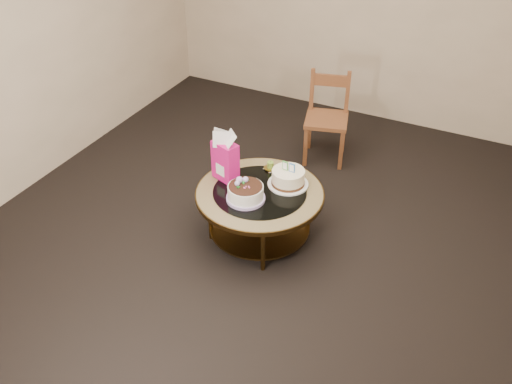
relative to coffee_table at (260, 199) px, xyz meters
The scene contains 8 objects.
ground 0.38m from the coffee_table, 164.05° to the left, with size 5.00×5.00×0.00m, color black.
room_walls 1.16m from the coffee_table, 164.05° to the left, with size 4.52×5.02×2.61m.
coffee_table is the anchor object (origin of this frame).
decorated_cake 0.21m from the coffee_table, 108.51° to the right, with size 0.30×0.30×0.18m.
cream_cake 0.28m from the coffee_table, 48.49° to the left, with size 0.33×0.33×0.21m.
gift_bag 0.44m from the coffee_table, behind, with size 0.24×0.20×0.43m.
pillar_candle 0.34m from the coffee_table, 100.77° to the left, with size 0.11×0.11×0.08m.
dining_chair 1.43m from the coffee_table, 89.16° to the left, with size 0.50×0.50×0.87m.
Camera 1 is at (1.61, -3.28, 3.05)m, focal length 40.00 mm.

